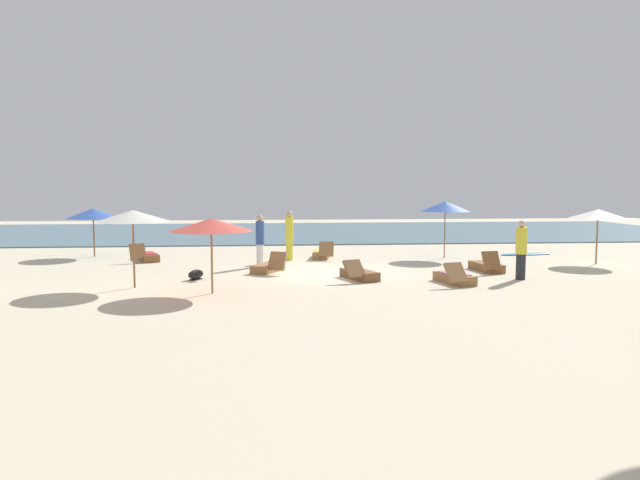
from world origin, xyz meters
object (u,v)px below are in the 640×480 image
object	(u,v)px
person_1	(289,235)
person_2	(521,250)
lounger_0	(269,267)
lounger_2	(359,274)
umbrella_0	(445,206)
umbrella_1	(211,225)
umbrella_2	(133,216)
lounger_5	(487,266)
umbrella_5	(598,214)
person_0	(260,240)
surfboard	(526,254)
lounger_4	(455,278)
lounger_1	(147,256)
dog	(196,274)
umbrella_3	(93,213)
lounger_3	(322,254)

from	to	relation	value
person_1	person_2	world-z (taller)	person_1
lounger_0	lounger_2	xyz separation A→B (m)	(2.79, -1.81, -0.00)
umbrella_0	umbrella_1	world-z (taller)	umbrella_0
umbrella_2	person_2	xyz separation A→B (m)	(11.63, 0.45, -1.12)
umbrella_1	lounger_5	bearing A→B (deg)	20.70
umbrella_1	lounger_2	distance (m)	5.07
umbrella_5	person_1	bearing A→B (deg)	169.57
person_0	surfboard	distance (m)	11.40
umbrella_2	umbrella_5	bearing A→B (deg)	13.12
lounger_4	lounger_5	distance (m)	3.01
umbrella_1	lounger_5	xyz separation A→B (m)	(8.93, 3.37, -1.70)
lounger_1	lounger_2	bearing A→B (deg)	-35.07
umbrella_1	person_2	xyz separation A→B (m)	(9.33, 1.58, -0.93)
umbrella_1	lounger_4	bearing A→B (deg)	8.25
umbrella_2	dog	bearing A→B (deg)	37.80
person_2	lounger_5	bearing A→B (deg)	102.63
umbrella_0	umbrella_3	size ratio (longest dim) A/B	1.10
umbrella_3	umbrella_1	bearing A→B (deg)	-57.77
umbrella_5	lounger_2	size ratio (longest dim) A/B	1.15
person_0	lounger_3	bearing A→B (deg)	42.74
umbrella_1	person_1	bearing A→B (deg)	71.22
umbrella_0	lounger_5	bearing A→B (deg)	-84.46
dog	umbrella_0	bearing A→B (deg)	26.98
person_0	person_1	xyz separation A→B (m)	(1.11, 1.67, 0.04)
umbrella_0	lounger_0	world-z (taller)	umbrella_0
umbrella_0	umbrella_5	world-z (taller)	umbrella_0
person_1	surfboard	size ratio (longest dim) A/B	0.81
lounger_3	dog	world-z (taller)	lounger_3
person_0	person_2	bearing A→B (deg)	-24.45
lounger_1	lounger_2	distance (m)	9.11
person_0	lounger_4	bearing A→B (deg)	-36.08
umbrella_3	lounger_2	bearing A→B (deg)	-34.31
person_0	person_2	xyz separation A→B (m)	(8.09, -3.68, -0.02)
umbrella_0	dog	world-z (taller)	umbrella_0
umbrella_2	umbrella_5	xyz separation A→B (m)	(15.95, 3.72, -0.20)
umbrella_0	lounger_5	distance (m)	4.18
lounger_1	person_2	distance (m)	13.71
umbrella_2	dog	xyz separation A→B (m)	(1.60, 1.24, -1.88)
lounger_4	surfboard	bearing A→B (deg)	52.44
lounger_2	lounger_5	world-z (taller)	lounger_5
umbrella_3	umbrella_0	bearing A→B (deg)	-6.70
lounger_3	umbrella_2	bearing A→B (deg)	-133.15
person_1	lounger_3	bearing A→B (deg)	23.69
person_1	dog	distance (m)	5.55
lounger_1	umbrella_1	bearing A→B (deg)	-66.70
umbrella_2	lounger_0	size ratio (longest dim) A/B	1.29
lounger_5	umbrella_3	bearing A→B (deg)	159.61
umbrella_3	person_0	xyz separation A→B (m)	(6.75, -3.48, -0.82)
person_2	lounger_4	bearing A→B (deg)	-166.29
umbrella_5	person_2	size ratio (longest dim) A/B	1.12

